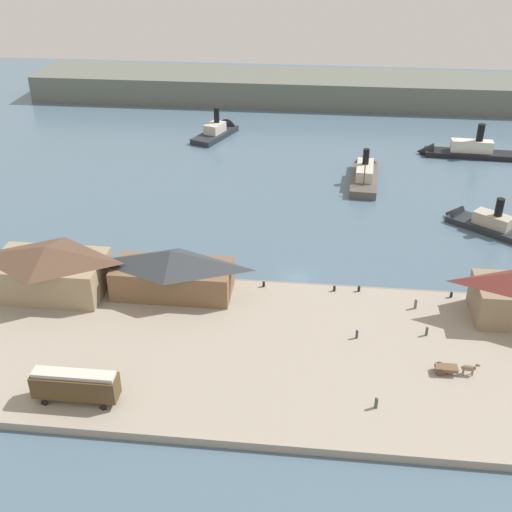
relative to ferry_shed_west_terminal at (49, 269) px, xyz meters
name	(u,v)px	position (x,y,z in m)	size (l,w,h in m)	color
ground_plane	(297,277)	(39.36, 10.49, -5.36)	(320.00, 320.00, 0.00)	slate
quay_promenade	(289,354)	(39.36, -11.51, -4.76)	(110.00, 36.00, 1.20)	#9E9384
seawall_edge	(296,286)	(39.36, 6.89, -4.86)	(110.00, 0.80, 1.00)	gray
ferry_shed_west_terminal	(49,269)	(0.00, 0.00, 0.00)	(17.86, 10.83, 8.21)	#998466
ferry_shed_east_terminal	(172,272)	(19.67, 1.70, -0.25)	(19.29, 8.32, 7.71)	brown
street_tram	(75,384)	(13.14, -24.62, -1.54)	(10.91, 2.91, 4.51)	#4C381E
horse_cart	(454,368)	(61.67, -14.03, -3.24)	(5.80, 1.62, 1.87)	brown
pedestrian_near_east_shed	(376,403)	(50.90, -21.84, -3.35)	(0.44, 0.44, 1.79)	#3D4C42
pedestrian_walking_west	(427,331)	(59.09, -5.67, -3.43)	(0.40, 0.40, 1.61)	#3D4C42
pedestrian_by_tram	(416,304)	(58.22, 1.29, -3.35)	(0.44, 0.44, 1.79)	#6B5B4C
pedestrian_near_west_shed	(357,334)	(48.91, -7.45, -3.46)	(0.38, 0.38, 1.55)	#33384C
mooring_post_west	(334,289)	(45.64, 4.97, -3.71)	(0.44, 0.44, 0.90)	black
mooring_post_center_east	(451,295)	(64.29, 5.14, -3.71)	(0.44, 0.44, 0.90)	black
mooring_post_center_west	(359,289)	(49.62, 5.32, -3.71)	(0.44, 0.44, 0.90)	black
mooring_post_east	(264,284)	(34.06, 5.06, -3.71)	(0.44, 0.44, 0.90)	black
ferry_departing_north	(480,222)	(74.32, 33.65, -4.17)	(17.85, 15.39, 8.98)	#23282D
ferry_outer_harbor	(219,130)	(14.02, 83.58, -4.07)	(11.57, 18.47, 9.84)	#23282D
ferry_moored_west	(459,151)	(76.95, 74.11, -3.92)	(24.71, 6.20, 10.15)	black
ferry_mid_harbor	(365,173)	(52.51, 56.33, -3.88)	(7.17, 21.63, 9.52)	#514C47
far_headland	(316,88)	(39.36, 120.49, -1.36)	(180.00, 24.00, 8.00)	#60665B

